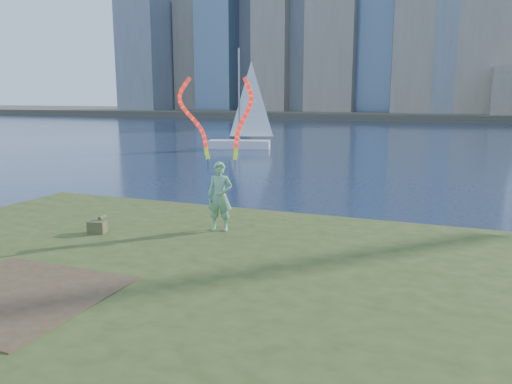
% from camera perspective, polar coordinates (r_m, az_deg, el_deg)
% --- Properties ---
extents(ground, '(320.00, 320.00, 0.00)m').
position_cam_1_polar(ground, '(11.02, -5.13, -11.18)').
color(ground, '#18253E').
rests_on(ground, ground).
extents(grassy_knoll, '(20.00, 18.00, 0.80)m').
position_cam_1_polar(grassy_knoll, '(9.07, -11.86, -14.10)').
color(grassy_knoll, '#364418').
rests_on(grassy_knoll, ground).
extents(dirt_patch, '(3.20, 3.00, 0.02)m').
position_cam_1_polar(dirt_patch, '(9.62, -26.27, -10.49)').
color(dirt_patch, '#47331E').
rests_on(dirt_patch, grassy_knoll).
extents(far_shore, '(320.00, 40.00, 1.20)m').
position_cam_1_polar(far_shore, '(104.27, 19.16, 8.37)').
color(far_shore, '#484334').
rests_on(far_shore, ground).
extents(woman_with_ribbons, '(2.06, 0.61, 4.11)m').
position_cam_1_polar(woman_with_ribbons, '(12.43, -4.12, 1.91)').
color(woman_with_ribbons, '#1B7B33').
rests_on(woman_with_ribbons, grassy_knoll).
extents(canvas_bag, '(0.47, 0.53, 0.40)m').
position_cam_1_polar(canvas_bag, '(12.99, -17.66, -3.76)').
color(canvas_bag, '#4C522B').
rests_on(canvas_bag, grassy_knoll).
extents(sailboat, '(5.21, 2.83, 7.86)m').
position_cam_1_polar(sailboat, '(40.19, -1.55, 6.93)').
color(sailboat, white).
rests_on(sailboat, ground).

